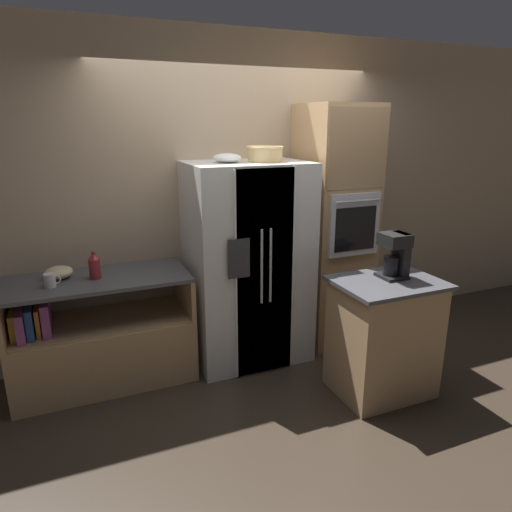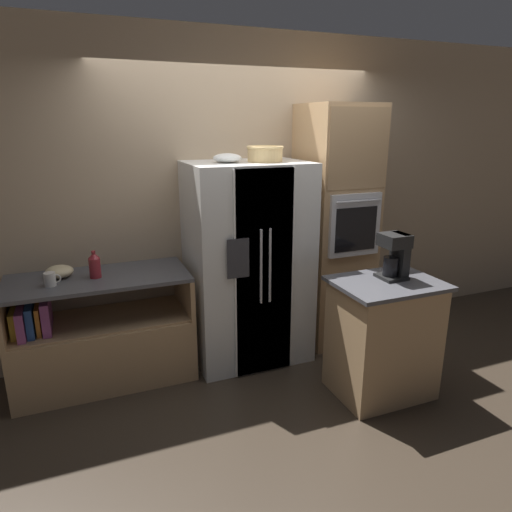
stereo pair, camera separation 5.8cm
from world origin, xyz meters
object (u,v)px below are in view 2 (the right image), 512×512
Objects in this scene: fruit_bowl at (227,158)px; coffee_maker at (396,254)px; wicker_basket at (265,153)px; wall_oven at (334,227)px; mug at (50,279)px; mixing_bowl at (59,271)px; refrigerator at (248,263)px; bottle_tall at (95,265)px.

fruit_bowl reaches higher than coffee_maker.
wicker_basket reaches higher than coffee_maker.
wall_oven is 2.45m from mug.
wicker_basket is 1.87m from mixing_bowl.
fruit_bowl is at bearing 177.60° from refrigerator.
refrigerator is at bearing -2.40° from fruit_bowl.
wicker_basket is 1.40× the size of bottle_tall.
wall_oven is at bearing 0.33° from bottle_tall.
mug is (-1.70, 0.00, -0.86)m from wicker_basket.
fruit_bowl is at bearing 1.82° from mug.
mixing_bowl is at bearing 72.83° from mug.
refrigerator reaches higher than bottle_tall.
refrigerator is at bearing -1.74° from bottle_tall.
wall_oven reaches higher than fruit_bowl.
fruit_bowl reaches higher than mug.
coffee_maker is (2.33, -1.05, 0.17)m from mixing_bowl.
mixing_bowl is at bearing 174.37° from refrigerator.
coffee_maker is at bearing -93.30° from wall_oven.
wicker_basket is at bearing -173.22° from wall_oven.
mug is at bearing -178.64° from refrigerator.
mixing_bowl is 0.61× the size of coffee_maker.
bottle_tall is 1.82× the size of mug.
wicker_basket reaches higher than mixing_bowl.
fruit_bowl reaches higher than refrigerator.
coffee_maker is at bearing -42.39° from fruit_bowl.
mixing_bowl is at bearing 173.52° from wicker_basket.
wall_oven is at bearing 86.70° from coffee_maker.
wall_oven is 1.02m from wicker_basket.
coffee_maker is at bearing -51.49° from wicker_basket.
wall_oven is 2.13m from bottle_tall.
mug is (-2.44, -0.09, -0.17)m from wall_oven.
wicker_basket reaches higher than fruit_bowl.
refrigerator is 5.75× the size of wicker_basket.
mug is at bearing 179.96° from wicker_basket.
coffee_maker reaches higher than bottle_tall.
mug is 2.54m from coffee_maker.
fruit_bowl reaches higher than mixing_bowl.
fruit_bowl is 1.62m from mug.
refrigerator is 1.25m from bottle_tall.
bottle_tall is at bearing 178.36° from fruit_bowl.
mug is 0.57× the size of mixing_bowl.
bottle_tall is 2.28m from coffee_maker.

